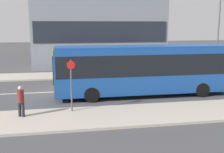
{
  "coord_description": "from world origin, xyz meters",
  "views": [
    {
      "loc": [
        0.33,
        -20.05,
        4.78
      ],
      "look_at": [
        3.72,
        -1.76,
        1.32
      ],
      "focal_mm": 45.0,
      "sensor_mm": 36.0,
      "label": 1
    }
  ],
  "objects_px": {
    "bus_stop_sign": "(71,82)",
    "city_bus": "(144,67)",
    "parked_car_0": "(202,70)",
    "pedestrian_near_stop": "(21,99)",
    "street_lamp": "(219,27)"
  },
  "relations": [
    {
      "from": "bus_stop_sign",
      "to": "street_lamp",
      "type": "relative_size",
      "value": 0.38
    },
    {
      "from": "pedestrian_near_stop",
      "to": "bus_stop_sign",
      "type": "bearing_deg",
      "value": 35.51
    },
    {
      "from": "pedestrian_near_stop",
      "to": "street_lamp",
      "type": "distance_m",
      "value": 20.96
    },
    {
      "from": "city_bus",
      "to": "parked_car_0",
      "type": "distance_m",
      "value": 9.31
    },
    {
      "from": "parked_car_0",
      "to": "bus_stop_sign",
      "type": "relative_size",
      "value": 1.65
    },
    {
      "from": "city_bus",
      "to": "bus_stop_sign",
      "type": "height_order",
      "value": "city_bus"
    },
    {
      "from": "city_bus",
      "to": "street_lamp",
      "type": "bearing_deg",
      "value": 36.3
    },
    {
      "from": "street_lamp",
      "to": "city_bus",
      "type": "bearing_deg",
      "value": -142.58
    },
    {
      "from": "parked_car_0",
      "to": "street_lamp",
      "type": "height_order",
      "value": "street_lamp"
    },
    {
      "from": "pedestrian_near_stop",
      "to": "bus_stop_sign",
      "type": "height_order",
      "value": "bus_stop_sign"
    },
    {
      "from": "city_bus",
      "to": "parked_car_0",
      "type": "relative_size",
      "value": 2.58
    },
    {
      "from": "pedestrian_near_stop",
      "to": "street_lamp",
      "type": "xyz_separation_m",
      "value": [
        17.41,
        11.11,
        3.54
      ]
    },
    {
      "from": "bus_stop_sign",
      "to": "city_bus",
      "type": "bearing_deg",
      "value": 31.92
    },
    {
      "from": "street_lamp",
      "to": "parked_car_0",
      "type": "bearing_deg",
      "value": -143.85
    },
    {
      "from": "pedestrian_near_stop",
      "to": "bus_stop_sign",
      "type": "xyz_separation_m",
      "value": [
        2.58,
        0.48,
        0.73
      ]
    }
  ]
}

